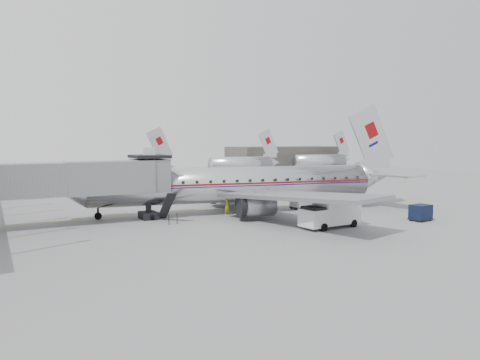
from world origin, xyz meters
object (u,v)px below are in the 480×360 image
at_px(airliner, 242,184).
at_px(service_van, 331,212).
at_px(ramp_worker, 227,207).
at_px(baggage_cart_navy, 421,212).
at_px(baggage_cart_white, 300,201).

height_order(airliner, service_van, airliner).
xyz_separation_m(service_van, ramp_worker, (-4.98, 10.76, -0.57)).
height_order(service_van, baggage_cart_navy, service_van).
distance_m(baggage_cart_navy, ramp_worker, 19.27).
bearing_deg(ramp_worker, service_van, -72.65).
bearing_deg(baggage_cart_navy, baggage_cart_white, 110.03).
xyz_separation_m(baggage_cart_navy, ramp_worker, (-14.95, 12.15, -0.01)).
bearing_deg(service_van, baggage_cart_navy, -11.73).
relative_size(airliner, baggage_cart_white, 16.38).
bearing_deg(ramp_worker, baggage_cart_white, -8.39).
bearing_deg(baggage_cart_white, baggage_cart_navy, -74.00).
relative_size(baggage_cart_navy, baggage_cart_white, 0.92).
height_order(service_van, ramp_worker, service_van).
bearing_deg(baggage_cart_navy, service_van, 166.74).
height_order(airliner, baggage_cart_navy, airliner).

